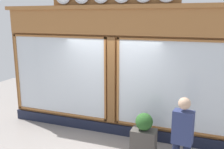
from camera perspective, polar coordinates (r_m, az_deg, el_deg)
The scene contains 4 objects.
shop_facade at distance 6.59m, azimuth 0.38°, elevation 1.12°, with size 6.31×0.42×3.93m.
pedestrian at distance 4.92m, azimuth 15.47°, elevation -13.45°, with size 0.39×0.27×1.69m.
planter_box at distance 6.02m, azimuth 7.09°, elevation -14.73°, with size 0.56×0.36×0.58m, color #4C4742.
planter_shrub at distance 5.82m, azimuth 7.22°, elevation -10.45°, with size 0.39×0.39×0.39m, color #285623.
Camera 1 is at (-2.22, 5.94, 3.07)m, focal length 40.76 mm.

